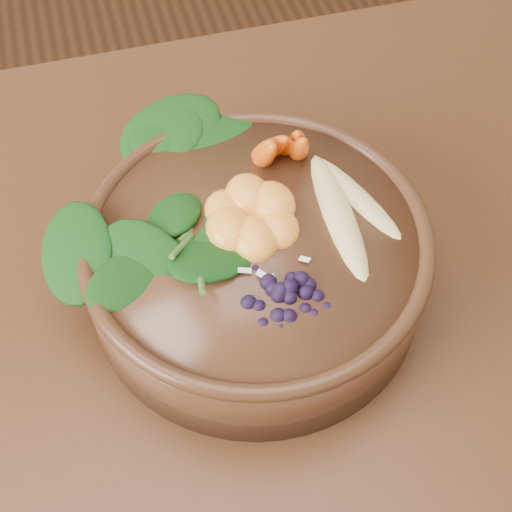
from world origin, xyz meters
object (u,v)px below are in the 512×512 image
at_px(kale_heap, 180,179).
at_px(banana_halves, 350,195).
at_px(stoneware_bowl, 256,263).
at_px(blueberry_pile, 287,278).
at_px(dining_table, 81,491).
at_px(mandarin_cluster, 251,206).
at_px(carrot_cluster, 283,122).

bearing_deg(kale_heap, banana_halves, -19.46).
xyz_separation_m(stoneware_bowl, blueberry_pile, (0.01, -0.06, 0.06)).
bearing_deg(dining_table, stoneware_bowl, 28.75).
bearing_deg(mandarin_cluster, banana_halves, -5.66).
xyz_separation_m(dining_table, mandarin_cluster, (0.18, 0.12, 0.18)).
height_order(banana_halves, mandarin_cluster, mandarin_cluster).
height_order(carrot_cluster, blueberry_pile, carrot_cluster).
bearing_deg(stoneware_bowl, kale_heap, 130.96).
bearing_deg(stoneware_bowl, banana_halves, 6.83).
bearing_deg(kale_heap, dining_table, -131.25).
relative_size(stoneware_bowl, carrot_cluster, 3.62).
bearing_deg(carrot_cluster, banana_halves, -66.94).
bearing_deg(blueberry_pile, mandarin_cluster, 94.82).
height_order(stoneware_bowl, banana_halves, banana_halves).
distance_m(stoneware_bowl, carrot_cluster, 0.12).
height_order(dining_table, mandarin_cluster, mandarin_cluster).
xyz_separation_m(carrot_cluster, mandarin_cluster, (-0.04, -0.06, -0.02)).
bearing_deg(carrot_cluster, blueberry_pile, -109.55).
relative_size(carrot_cluster, banana_halves, 0.49).
height_order(kale_heap, carrot_cluster, carrot_cluster).
bearing_deg(banana_halves, kale_heap, 156.45).
bearing_deg(blueberry_pile, carrot_cluster, 74.54).
bearing_deg(stoneware_bowl, mandarin_cluster, 87.75).
bearing_deg(carrot_cluster, dining_table, -145.93).
bearing_deg(dining_table, mandarin_cluster, 32.67).
bearing_deg(banana_halves, mandarin_cluster, 170.25).
height_order(dining_table, kale_heap, kale_heap).
height_order(stoneware_bowl, blueberry_pile, blueberry_pile).
bearing_deg(mandarin_cluster, kale_heap, 142.30).
bearing_deg(carrot_cluster, stoneware_bowl, -123.69).
relative_size(dining_table, mandarin_cluster, 18.29).
bearing_deg(stoneware_bowl, dining_table, -151.25).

